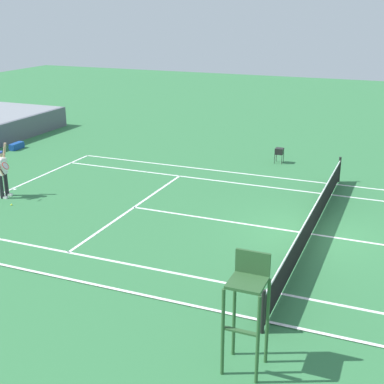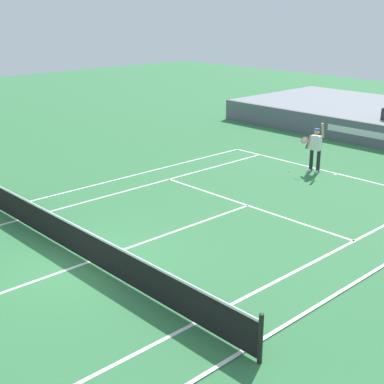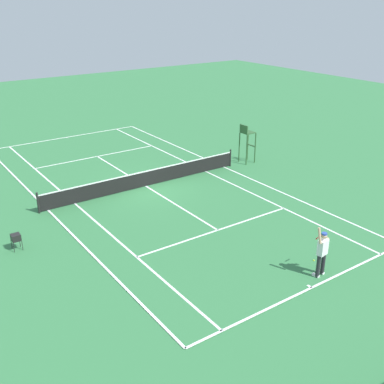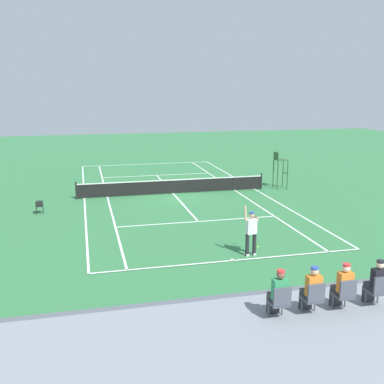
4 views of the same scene
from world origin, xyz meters
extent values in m
plane|color=#337542|center=(0.00, 0.00, 0.00)|extent=(80.00, 80.00, 0.00)
cube|color=#337542|center=(0.00, 0.00, 0.01)|extent=(10.98, 23.78, 0.02)
cube|color=white|center=(0.00, 11.89, 0.02)|extent=(10.98, 0.10, 0.01)
cube|color=white|center=(5.49, 0.00, 0.02)|extent=(0.10, 23.78, 0.01)
cube|color=white|center=(-4.11, 0.00, 0.02)|extent=(0.10, 23.78, 0.01)
cube|color=white|center=(4.11, 0.00, 0.02)|extent=(0.10, 23.78, 0.01)
cube|color=white|center=(0.00, 6.40, 0.02)|extent=(8.22, 0.10, 0.01)
cube|color=white|center=(0.00, 0.00, 0.02)|extent=(0.10, 12.80, 0.01)
cube|color=white|center=(0.00, 11.79, 0.02)|extent=(0.10, 0.20, 0.01)
cylinder|color=black|center=(5.94, 0.00, 0.54)|extent=(0.10, 0.10, 1.07)
cube|color=black|center=(0.00, 0.00, 0.48)|extent=(11.78, 0.02, 0.84)
cube|color=white|center=(0.00, 0.00, 0.90)|extent=(11.78, 0.03, 0.06)
cylinder|color=#4C4C51|center=(-1.71, 18.35, 1.34)|extent=(0.04, 0.04, 0.38)
cube|color=#2D2D33|center=(-1.53, 18.20, 1.37)|extent=(0.30, 0.14, 0.44)
cylinder|color=#232328|center=(-0.70, 11.52, 0.46)|extent=(0.15, 0.15, 0.92)
cylinder|color=#232328|center=(-1.02, 11.48, 0.46)|extent=(0.15, 0.15, 0.92)
cube|color=white|center=(-0.69, 11.46, 0.05)|extent=(0.16, 0.29, 0.10)
cube|color=white|center=(-1.01, 11.42, 0.05)|extent=(0.16, 0.29, 0.10)
cube|color=white|center=(-0.86, 11.50, 1.22)|extent=(0.43, 0.29, 0.60)
sphere|color=tan|center=(-0.86, 11.50, 1.69)|extent=(0.22, 0.22, 0.22)
cylinder|color=#2D4CA8|center=(-0.86, 11.50, 1.78)|extent=(0.21, 0.21, 0.06)
cylinder|color=tan|center=(-0.60, 11.51, 1.78)|extent=(0.12, 0.22, 0.61)
cylinder|color=tan|center=(-1.10, 11.37, 1.24)|extent=(0.13, 0.34, 0.56)
cylinder|color=black|center=(-1.13, 11.24, 1.11)|extent=(0.06, 0.19, 0.25)
torus|color=red|center=(-1.13, 11.06, 1.37)|extent=(0.33, 0.23, 0.26)
cylinder|color=silver|center=(-1.13, 11.06, 1.37)|extent=(0.29, 0.19, 0.22)
sphere|color=#D1E533|center=(-1.51, 10.66, 0.03)|extent=(0.07, 0.07, 0.07)
camera|label=1|loc=(-16.23, -2.53, 6.94)|focal=50.87mm
camera|label=2|loc=(11.60, -7.08, 6.53)|focal=51.51mm
camera|label=3|loc=(11.70, 21.11, 9.69)|focal=44.06mm
camera|label=4|loc=(5.51, 27.85, 6.57)|focal=43.04mm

